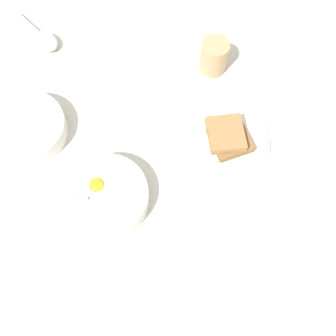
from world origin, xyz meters
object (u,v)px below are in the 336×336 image
at_px(toast_plate, 225,143).
at_px(drinking_cup, 214,56).
at_px(congee_bowl, 27,128).
at_px(soup_spoon, 43,39).
at_px(toast_sandwich, 228,137).
at_px(egg_bowl, 106,197).

relative_size(toast_plate, drinking_cup, 2.37).
relative_size(congee_bowl, drinking_cup, 2.09).
distance_m(soup_spoon, drinking_cup, 0.42).
relative_size(toast_sandwich, congee_bowl, 0.69).
xyz_separation_m(toast_plate, congee_bowl, (0.32, -0.29, 0.02)).
bearing_deg(congee_bowl, soup_spoon, -129.27).
height_order(soup_spoon, congee_bowl, congee_bowl).
distance_m(toast_sandwich, congee_bowl, 0.43).
distance_m(toast_plate, congee_bowl, 0.43).
relative_size(egg_bowl, soup_spoon, 1.07).
height_order(egg_bowl, toast_sandwich, egg_bowl).
bearing_deg(congee_bowl, egg_bowl, 99.81).
bearing_deg(toast_plate, soup_spoon, -72.49).
bearing_deg(toast_plate, congee_bowl, -42.79).
bearing_deg(drinking_cup, congee_bowl, -15.87).
distance_m(toast_plate, soup_spoon, 0.51).
height_order(toast_plate, soup_spoon, soup_spoon).
xyz_separation_m(toast_plate, drinking_cup, (-0.12, -0.17, 0.04)).
bearing_deg(drinking_cup, toast_sandwich, 56.43).
xyz_separation_m(soup_spoon, congee_bowl, (0.16, 0.20, 0.01)).
xyz_separation_m(egg_bowl, drinking_cup, (-0.39, -0.11, 0.02)).
bearing_deg(toast_plate, toast_sandwich, 162.22).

